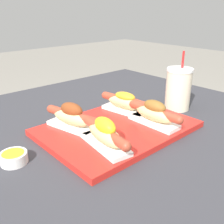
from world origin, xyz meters
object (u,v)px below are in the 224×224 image
Objects in this scene: serving_tray at (116,129)px; drink_cup at (178,89)px; hot_dog_0 at (105,134)px; sauce_bowl at (14,157)px; hot_dog_3 at (125,102)px; hot_dog_1 at (154,113)px; hot_dog_2 at (72,117)px.

drink_cup is at bearing -1.73° from serving_tray.
sauce_bowl is at bearing 150.74° from hot_dog_0.
hot_dog_0 reaches higher than hot_dog_3.
hot_dog_1 reaches higher than sauce_bowl.
drink_cup is (0.41, -0.09, 0.02)m from hot_dog_2.
drink_cup reaches higher than hot_dog_3.
hot_dog_1 reaches higher than hot_dog_3.
hot_dog_1 is at bearing -92.21° from hot_dog_3.
serving_tray is 0.31m from sauce_bowl.
drink_cup is (0.30, -0.01, 0.07)m from serving_tray.
hot_dog_0 is 1.00× the size of hot_dog_3.
hot_dog_3 is 0.95× the size of drink_cup.
hot_dog_1 is 0.25m from hot_dog_2.
serving_tray is at bearing 34.17° from hot_dog_0.
hot_dog_2 is (-0.20, 0.14, 0.00)m from hot_dog_1.
drink_cup is (0.41, 0.06, 0.02)m from hot_dog_0.
drink_cup reaches higher than sauce_bowl.
drink_cup reaches higher than hot_dog_2.
serving_tray is 0.13m from hot_dog_1.
drink_cup is (0.20, 0.06, 0.02)m from hot_dog_1.
hot_dog_0 is at bearing -29.26° from sauce_bowl.
drink_cup is at bearing -21.14° from hot_dog_3.
hot_dog_0 is at bearing -178.19° from hot_dog_1.
hot_dog_1 is at bearing -164.39° from drink_cup.
hot_dog_0 is at bearing -89.82° from hot_dog_2.
hot_dog_0 reaches higher than hot_dog_1.
sauce_bowl is (-0.31, 0.04, 0.01)m from serving_tray.
serving_tray is 2.25× the size of hot_dog_2.
serving_tray is at bearing 178.27° from drink_cup.
serving_tray is 2.11× the size of drink_cup.
serving_tray is 0.14m from hot_dog_0.
hot_dog_3 is (0.21, -0.01, -0.00)m from hot_dog_2.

